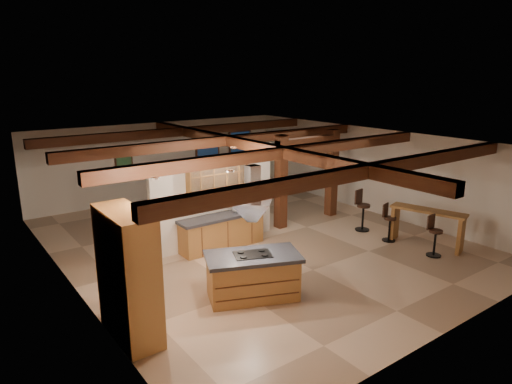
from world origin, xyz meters
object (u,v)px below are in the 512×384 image
bar_counter (427,221)px  sofa (235,183)px  kitchen_island (253,275)px  dining_table (201,213)px

bar_counter → sofa: bearing=95.8°
sofa → bar_counter: size_ratio=1.10×
kitchen_island → dining_table: bearing=72.5°
dining_table → bar_counter: bearing=-64.1°
dining_table → sofa: bearing=30.6°
dining_table → bar_counter: bar_counter is taller
kitchen_island → sofa: bearing=58.6°
kitchen_island → bar_counter: size_ratio=1.09×
sofa → kitchen_island: bearing=43.9°
dining_table → bar_counter: (4.06, -5.49, 0.37)m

